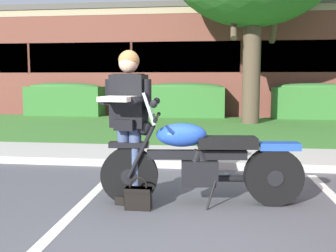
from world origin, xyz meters
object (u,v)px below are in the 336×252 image
object	(u,v)px
rider_person	(128,114)
hedge_center_right	(315,101)
hedge_left	(65,99)
hedge_center_left	(185,100)
motorcycle	(209,161)
brick_building	(237,64)
handbag	(138,196)

from	to	relation	value
rider_person	hedge_center_right	size ratio (longest dim) A/B	0.62
hedge_left	hedge_center_left	world-z (taller)	same
rider_person	hedge_center_left	world-z (taller)	rider_person
motorcycle	rider_person	bearing A→B (deg)	-173.88
hedge_left	hedge_center_left	bearing A→B (deg)	-0.00
hedge_center_left	rider_person	bearing A→B (deg)	-88.22
rider_person	brick_building	xyz separation A→B (m)	(1.65, 15.46, 1.06)
motorcycle	hedge_center_right	size ratio (longest dim) A/B	0.81
motorcycle	hedge_left	distance (m)	11.18
rider_person	handbag	xyz separation A→B (m)	(0.15, -0.20, -0.86)
rider_person	motorcycle	bearing A→B (deg)	6.12
hedge_left	brick_building	bearing A→B (deg)	41.87
hedge_center_left	hedge_center_right	distance (m)	4.37
hedge_center_right	handbag	bearing A→B (deg)	-111.42
hedge_left	hedge_center_left	distance (m)	4.37
motorcycle	brick_building	world-z (taller)	brick_building
rider_person	handbag	distance (m)	0.90
handbag	hedge_left	world-z (taller)	hedge_left
hedge_left	brick_building	distance (m)	8.61
motorcycle	hedge_left	size ratio (longest dim) A/B	0.81
handbag	hedge_center_left	world-z (taller)	hedge_center_left
rider_person	hedge_center_right	bearing A→B (deg)	67.43
rider_person	hedge_center_left	bearing A→B (deg)	91.78
brick_building	hedge_center_right	bearing A→B (deg)	-66.86
rider_person	hedge_center_right	xyz separation A→B (m)	(4.07, 9.79, -0.36)
handbag	hedge_center_right	distance (m)	10.75
hedge_left	brick_building	xyz separation A→B (m)	(6.32, 5.67, 1.42)
hedge_center_left	brick_building	size ratio (longest dim) A/B	0.12
hedge_left	handbag	bearing A→B (deg)	-64.23
hedge_center_right	motorcycle	bearing A→B (deg)	-108.20
motorcycle	brick_building	bearing A→B (deg)	87.15
hedge_center_left	hedge_center_right	size ratio (longest dim) A/B	1.00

